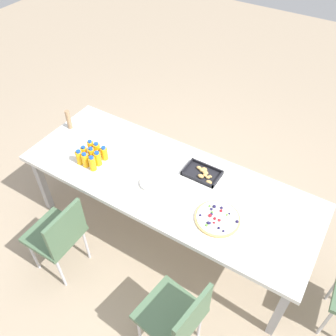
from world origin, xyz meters
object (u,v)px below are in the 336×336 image
Objects in this scene: juice_bottle_3 at (84,153)px; cardboard_tube at (69,120)px; juice_bottle_7 at (97,150)px; juice_bottle_0 at (80,157)px; chair_near_right at (178,317)px; juice_bottle_4 at (92,155)px; chair_near_left at (59,234)px; juice_bottle_2 at (92,164)px; party_table at (167,183)px; juice_bottle_8 at (104,153)px; snack_tray at (203,174)px; plate_stack at (150,183)px; juice_bottle_6 at (91,147)px; fruit_pizza at (217,218)px; juice_bottle_1 at (85,160)px; juice_bottle_5 at (98,159)px; napkin_stack at (149,160)px.

cardboard_tube is (-0.41, 0.25, 0.04)m from juice_bottle_3.
juice_bottle_0 is at bearing -114.27° from juice_bottle_7.
chair_near_right is 1.51m from juice_bottle_4.
juice_bottle_2 is (-0.06, 0.56, 0.30)m from chair_near_left.
juice_bottle_8 reaches higher than party_table.
snack_tray reaches higher than plate_stack.
juice_bottle_6 is (-0.15, 0.15, -0.00)m from juice_bottle_2.
juice_bottle_8 reaches higher than chair_near_right.
fruit_pizza reaches higher than snack_tray.
chair_near_right is 5.55× the size of juice_bottle_4.
snack_tray is at bearing 17.21° from juice_bottle_7.
juice_bottle_3 is 0.08m from juice_bottle_4.
juice_bottle_7 is (0.00, 0.15, 0.00)m from juice_bottle_1.
plate_stack is at bearing -11.21° from cardboard_tube.
juice_bottle_6 is at bearing 134.13° from juice_bottle_2.
juice_bottle_6 is 0.47× the size of snack_tray.
snack_tray is at bearing -38.21° from chair_near_left.
juice_bottle_5 is 0.11m from juice_bottle_7.
napkin_stack is at bearing -17.93° from chair_near_left.
juice_bottle_8 is at bearing 4.47° from chair_near_left.
snack_tray is (0.99, 0.37, -0.05)m from juice_bottle_3.
chair_near_left is at bearing -107.48° from napkin_stack.
juice_bottle_5 is at bearing 5.37° from chair_near_left.
juice_bottle_5 reaches higher than chair_near_left.
juice_bottle_0 is (-1.37, 0.63, 0.30)m from chair_near_right.
juice_bottle_3 is at bearing -174.81° from juice_bottle_4.
juice_bottle_2 is 0.53m from plate_stack.
juice_bottle_0 reaches higher than juice_bottle_5.
juice_bottle_4 is 1.04× the size of juice_bottle_6.
chair_near_left is 0.67m from juice_bottle_0.
juice_bottle_4 reaches higher than party_table.
juice_bottle_4 is (-0.07, 0.08, 0.00)m from juice_bottle_2.
party_table is 0.31m from snack_tray.
juice_bottle_1 reaches higher than fruit_pizza.
party_table is 17.10× the size of juice_bottle_4.
juice_bottle_4 is (-0.14, 0.64, 0.31)m from chair_near_left.
cardboard_tube is at bearing 153.67° from juice_bottle_4.
juice_bottle_5 reaches higher than juice_bottle_8.
juice_bottle_1 is at bearing -0.74° from juice_bottle_0.
juice_bottle_5 is 0.91m from snack_tray.
chair_near_right is 5.73× the size of juice_bottle_2.
chair_near_left reaches higher than plate_stack.
napkin_stack is 0.75× the size of cardboard_tube.
juice_bottle_2 is 1.15m from fruit_pizza.
juice_bottle_5 is 0.94× the size of napkin_stack.
juice_bottle_3 reaches higher than fruit_pizza.
juice_bottle_0 is 0.17m from juice_bottle_7.
napkin_stack is (-0.17, 0.23, -0.01)m from plate_stack.
party_table is 1.19m from cardboard_tube.
juice_bottle_7 reaches higher than party_table.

